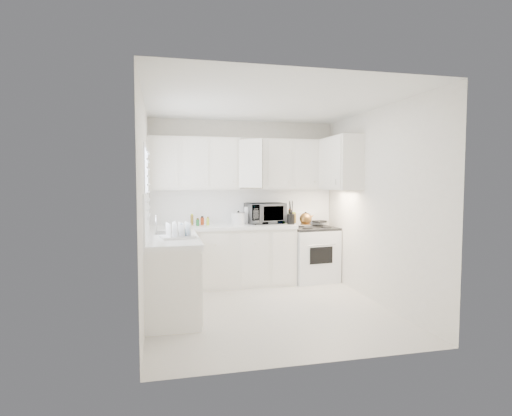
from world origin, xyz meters
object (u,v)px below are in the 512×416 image
object	(u,v)px
rice_cooker	(238,218)
tea_kettle	(306,218)
microwave	(265,211)
dish_rack	(178,229)
utensil_crock	(291,212)
stove	(312,247)

from	to	relation	value
rice_cooker	tea_kettle	bearing A→B (deg)	-11.76
microwave	dish_rack	bearing A→B (deg)	-144.72
tea_kettle	utensil_crock	bearing A→B (deg)	178.58
microwave	rice_cooker	size ratio (longest dim) A/B	2.71
rice_cooker	utensil_crock	size ratio (longest dim) A/B	0.57
stove	tea_kettle	xyz separation A→B (m)	(-0.18, -0.16, 0.49)
microwave	dish_rack	distance (m)	2.02
microwave	dish_rack	world-z (taller)	microwave
rice_cooker	stove	bearing A→B (deg)	-3.03
microwave	dish_rack	xyz separation A→B (m)	(-1.44, -1.41, -0.09)
stove	microwave	world-z (taller)	microwave
stove	utensil_crock	bearing A→B (deg)	-171.12
stove	rice_cooker	xyz separation A→B (m)	(-1.23, 0.01, 0.50)
stove	tea_kettle	size ratio (longest dim) A/B	4.70
dish_rack	microwave	bearing A→B (deg)	33.04
tea_kettle	microwave	size ratio (longest dim) A/B	0.40
stove	dish_rack	distance (m)	2.61
utensil_crock	dish_rack	xyz separation A→B (m)	(-1.81, -1.18, -0.09)
tea_kettle	microwave	bearing A→B (deg)	166.29
microwave	utensil_crock	world-z (taller)	microwave
rice_cooker	utensil_crock	distance (m)	0.83
stove	utensil_crock	xyz separation A→B (m)	(-0.41, -0.11, 0.58)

